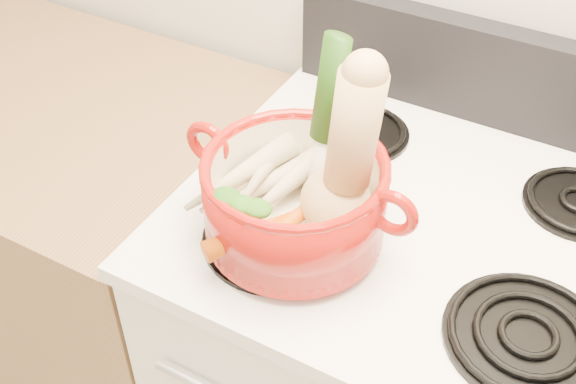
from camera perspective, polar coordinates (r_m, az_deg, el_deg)
The scene contains 20 objects.
cooktop at distance 1.16m, azimuth 11.31°, elevation -2.60°, with size 0.78×0.67×0.03m, color white.
control_backsplash at distance 1.33m, azimuth 16.46°, elevation 8.65°, with size 0.76×0.05×0.18m, color black.
counter_left at distance 1.98m, azimuth -21.02°, elevation -2.07°, with size 1.36×0.65×0.90m, color brown.
burner_front_left at distance 1.08m, azimuth -0.92°, elevation -3.49°, with size 0.22×0.22×0.02m, color black.
burner_front_right at distance 1.01m, azimuth 18.46°, elevation -10.72°, with size 0.22×0.22×0.02m, color black.
burner_back_left at distance 1.29m, azimuth 5.74°, elevation 4.80°, with size 0.17×0.17×0.02m, color black.
dutch_oven at distance 1.03m, azimuth 0.54°, elevation -0.59°, with size 0.26×0.26×0.13m, color #97100A.
pot_handle_left at distance 1.07m, azimuth -6.37°, elevation 3.88°, with size 0.07×0.07×0.02m, color #97100A.
pot_handle_right at distance 0.96m, azimuth 8.28°, elevation -1.65°, with size 0.07×0.07×0.02m, color #97100A.
squash at distance 0.96m, azimuth 4.06°, elevation 3.05°, with size 0.11×0.11×0.27m, color tan, non-canonical shape.
leek at distance 1.00m, azimuth 2.94°, elevation 5.29°, with size 0.04×0.04×0.28m, color white.
ginger at distance 1.09m, azimuth 4.05°, elevation 0.53°, with size 0.07×0.05×0.04m, color #D4B682.
parsnip_0 at distance 1.09m, azimuth -1.75°, elevation 0.71°, with size 0.04×0.04×0.21m, color beige.
parsnip_1 at distance 1.09m, azimuth -3.02°, elevation 1.27°, with size 0.04×0.04×0.19m, color beige.
parsnip_2 at distance 1.07m, azimuth 0.35°, elevation 1.15°, with size 0.05×0.05×0.20m, color beige.
parsnip_3 at distance 1.07m, azimuth -3.83°, elevation 1.53°, with size 0.04×0.04×0.19m, color beige.
parsnip_4 at distance 1.09m, azimuth -1.50°, elevation 2.54°, with size 0.04×0.04×0.19m, color beige.
carrot_0 at distance 1.02m, azimuth -0.03°, elevation -2.72°, with size 0.03×0.03×0.15m, color #C15309.
carrot_1 at distance 1.01m, azimuth -2.68°, elevation -3.25°, with size 0.03×0.03×0.15m, color #B85409.
carrot_2 at distance 1.02m, azimuth 0.80°, elevation -1.99°, with size 0.03×0.03×0.16m, color #D8630A.
Camera 1 is at (0.20, 0.58, 1.72)m, focal length 45.00 mm.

